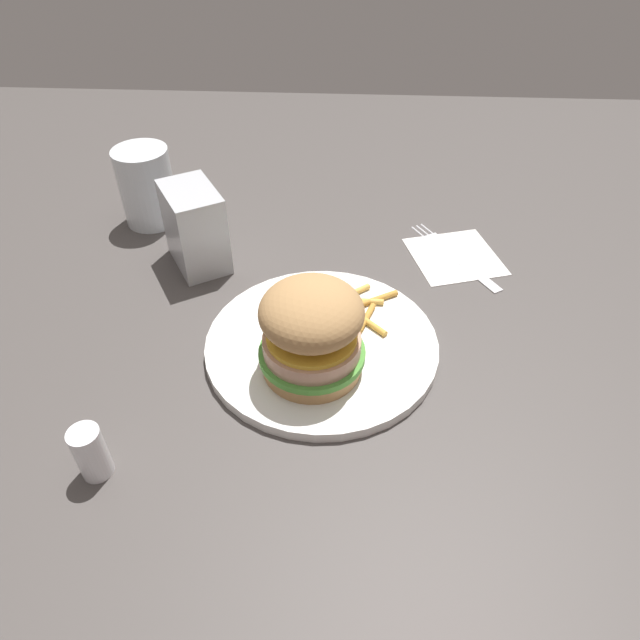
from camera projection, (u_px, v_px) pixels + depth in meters
name	position (u px, v px, depth m)	size (l,w,h in m)	color
ground_plane	(320.00, 367.00, 0.61)	(1.60, 1.60, 0.00)	#47423F
plate	(320.00, 344.00, 0.63)	(0.25, 0.25, 0.01)	white
sandwich	(312.00, 331.00, 0.56)	(0.11, 0.11, 0.10)	tan
fries_pile	(359.00, 306.00, 0.66)	(0.08, 0.09, 0.01)	#E5B251
napkin	(455.00, 256.00, 0.76)	(0.11, 0.11, 0.00)	white
fork	(454.00, 254.00, 0.76)	(0.10, 0.16, 0.00)	silver
drink_glass	(147.00, 189.00, 0.80)	(0.08, 0.08, 0.11)	silver
napkin_dispenser	(195.00, 228.00, 0.72)	(0.09, 0.06, 0.11)	#B7BABF
salt_shaker	(91.00, 453.00, 0.50)	(0.03, 0.03, 0.06)	white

